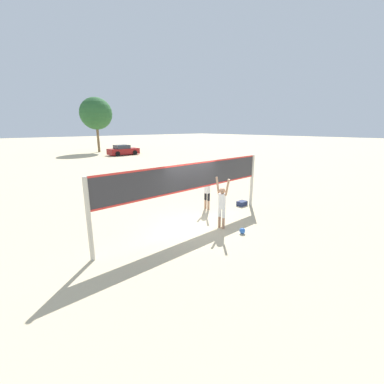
{
  "coord_description": "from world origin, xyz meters",
  "views": [
    {
      "loc": [
        -6.49,
        -7.0,
        3.81
      ],
      "look_at": [
        0.0,
        0.0,
        1.37
      ],
      "focal_mm": 24.0,
      "sensor_mm": 36.0,
      "label": 1
    }
  ],
  "objects_px": {
    "volleyball_net": "(192,183)",
    "gear_bag": "(242,203)",
    "tree_left_cluster": "(96,114)",
    "parked_car_near": "(123,150)",
    "player_blocker": "(207,188)",
    "player_spiker": "(222,202)",
    "volleyball": "(242,231)"
  },
  "relations": [
    {
      "from": "player_spiker",
      "to": "gear_bag",
      "type": "distance_m",
      "value": 3.36
    },
    {
      "from": "player_spiker",
      "to": "tree_left_cluster",
      "type": "height_order",
      "value": "tree_left_cluster"
    },
    {
      "from": "player_blocker",
      "to": "volleyball",
      "type": "xyz_separation_m",
      "value": [
        -1.14,
        -2.91,
        -0.91
      ]
    },
    {
      "from": "volleyball_net",
      "to": "gear_bag",
      "type": "relative_size",
      "value": 17.22
    },
    {
      "from": "gear_bag",
      "to": "tree_left_cluster",
      "type": "xyz_separation_m",
      "value": [
        6.51,
        31.78,
        5.58
      ]
    },
    {
      "from": "volleyball_net",
      "to": "parked_car_near",
      "type": "distance_m",
      "value": 27.77
    },
    {
      "from": "gear_bag",
      "to": "player_blocker",
      "type": "bearing_deg",
      "value": 154.71
    },
    {
      "from": "player_blocker",
      "to": "parked_car_near",
      "type": "relative_size",
      "value": 0.47
    },
    {
      "from": "volleyball",
      "to": "gear_bag",
      "type": "distance_m",
      "value": 3.53
    },
    {
      "from": "player_spiker",
      "to": "player_blocker",
      "type": "relative_size",
      "value": 1.02
    },
    {
      "from": "parked_car_near",
      "to": "player_spiker",
      "type": "bearing_deg",
      "value": -108.76
    },
    {
      "from": "player_blocker",
      "to": "volleyball",
      "type": "distance_m",
      "value": 3.26
    },
    {
      "from": "parked_car_near",
      "to": "volleyball_net",
      "type": "bearing_deg",
      "value": -110.73
    },
    {
      "from": "player_spiker",
      "to": "gear_bag",
      "type": "xyz_separation_m",
      "value": [
        2.99,
        1.23,
        -0.92
      ]
    },
    {
      "from": "gear_bag",
      "to": "parked_car_near",
      "type": "bearing_deg",
      "value": 74.29
    },
    {
      "from": "volleyball_net",
      "to": "volleyball",
      "type": "xyz_separation_m",
      "value": [
        0.82,
        -1.84,
        -1.63
      ]
    },
    {
      "from": "player_spiker",
      "to": "volleyball_net",
      "type": "bearing_deg",
      "value": 34.63
    },
    {
      "from": "volleyball_net",
      "to": "player_spiker",
      "type": "relative_size",
      "value": 4.1
    },
    {
      "from": "volleyball_net",
      "to": "player_spiker",
      "type": "bearing_deg",
      "value": -55.37
    },
    {
      "from": "tree_left_cluster",
      "to": "parked_car_near",
      "type": "bearing_deg",
      "value": -84.59
    },
    {
      "from": "volleyball",
      "to": "volleyball_net",
      "type": "bearing_deg",
      "value": 113.88
    },
    {
      "from": "volleyball_net",
      "to": "parked_car_near",
      "type": "bearing_deg",
      "value": 67.17
    },
    {
      "from": "parked_car_near",
      "to": "tree_left_cluster",
      "type": "relative_size",
      "value": 0.52
    },
    {
      "from": "volleyball_net",
      "to": "player_spiker",
      "type": "distance_m",
      "value": 1.36
    },
    {
      "from": "player_blocker",
      "to": "volleyball_net",
      "type": "bearing_deg",
      "value": -61.42
    },
    {
      "from": "gear_bag",
      "to": "parked_car_near",
      "type": "height_order",
      "value": "parked_car_near"
    },
    {
      "from": "parked_car_near",
      "to": "player_blocker",
      "type": "bearing_deg",
      "value": -107.67
    },
    {
      "from": "gear_bag",
      "to": "tree_left_cluster",
      "type": "distance_m",
      "value": 32.92
    },
    {
      "from": "player_spiker",
      "to": "parked_car_near",
      "type": "relative_size",
      "value": 0.47
    },
    {
      "from": "volleyball_net",
      "to": "tree_left_cluster",
      "type": "xyz_separation_m",
      "value": [
        10.15,
        32.05,
        3.95
      ]
    },
    {
      "from": "volleyball_net",
      "to": "volleyball",
      "type": "relative_size",
      "value": 37.83
    },
    {
      "from": "player_blocker",
      "to": "tree_left_cluster",
      "type": "height_order",
      "value": "tree_left_cluster"
    }
  ]
}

